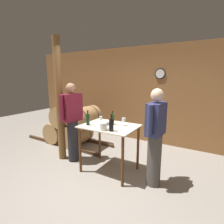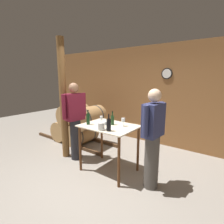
{
  "view_description": "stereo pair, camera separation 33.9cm",
  "coord_description": "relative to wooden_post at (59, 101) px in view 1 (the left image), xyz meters",
  "views": [
    {
      "loc": [
        1.58,
        -2.29,
        1.86
      ],
      "look_at": [
        -0.12,
        0.57,
        1.19
      ],
      "focal_mm": 28.0,
      "sensor_mm": 36.0,
      "label": 1
    },
    {
      "loc": [
        1.87,
        -2.1,
        1.86
      ],
      "look_at": [
        -0.12,
        0.57,
        1.19
      ],
      "focal_mm": 28.0,
      "sensor_mm": 36.0,
      "label": 2
    }
  ],
  "objects": [
    {
      "name": "wine_glass_near_center",
      "position": [
        1.32,
        -0.12,
        -0.31
      ],
      "size": [
        0.06,
        0.06,
        0.13
      ],
      "color": "silver",
      "rests_on": "tasting_table"
    },
    {
      "name": "wine_glass_near_left",
      "position": [
        1.01,
        0.13,
        -0.3
      ],
      "size": [
        0.06,
        0.06,
        0.15
      ],
      "color": "silver",
      "rests_on": "tasting_table"
    },
    {
      "name": "wine_bottle_left",
      "position": [
        1.25,
        0.17,
        -0.3
      ],
      "size": [
        0.07,
        0.07,
        0.27
      ],
      "color": "#193819",
      "rests_on": "tasting_table"
    },
    {
      "name": "tasting_table",
      "position": [
        1.23,
        0.09,
        -0.59
      ],
      "size": [
        1.05,
        0.79,
        0.94
      ],
      "color": "beige",
      "rests_on": "ground_plane"
    },
    {
      "name": "barrel_rack",
      "position": [
        -0.45,
        0.8,
        -0.82
      ],
      "size": [
        2.64,
        0.81,
        1.1
      ],
      "color": "#4C331E",
      "rests_on": "ground_plane"
    },
    {
      "name": "wine_bottle_far_left",
      "position": [
        0.85,
        -0.09,
        -0.29
      ],
      "size": [
        0.07,
        0.07,
        0.29
      ],
      "color": "black",
      "rests_on": "tasting_table"
    },
    {
      "name": "person_host",
      "position": [
        2.13,
        0.09,
        -0.46
      ],
      "size": [
        0.25,
        0.59,
        1.68
      ],
      "color": "#4C4742",
      "rests_on": "ground_plane"
    },
    {
      "name": "ice_bucket",
      "position": [
        1.3,
        -0.23,
        -0.34
      ],
      "size": [
        0.12,
        0.12,
        0.13
      ],
      "color": "white",
      "rests_on": "tasting_table"
    },
    {
      "name": "ground_plane",
      "position": [
        1.35,
        -0.38,
        -1.35
      ],
      "size": [
        14.0,
        14.0,
        0.0
      ],
      "primitive_type": "plane",
      "color": "gray"
    },
    {
      "name": "wine_bottle_center",
      "position": [
        1.44,
        -0.19,
        -0.29
      ],
      "size": [
        0.08,
        0.08,
        0.3
      ],
      "color": "black",
      "rests_on": "tasting_table"
    },
    {
      "name": "back_wall",
      "position": [
        1.35,
        2.08,
        0.0
      ],
      "size": [
        8.4,
        0.08,
        2.7
      ],
      "color": "brown",
      "rests_on": "ground_plane"
    },
    {
      "name": "wooden_post",
      "position": [
        0.0,
        0.0,
        0.0
      ],
      "size": [
        0.16,
        0.16,
        2.7
      ],
      "color": "brown",
      "rests_on": "ground_plane"
    },
    {
      "name": "wine_glass_near_right",
      "position": [
        1.47,
        0.21,
        -0.29
      ],
      "size": [
        0.07,
        0.07,
        0.16
      ],
      "color": "silver",
      "rests_on": "tasting_table"
    },
    {
      "name": "person_visitor_with_scarf",
      "position": [
        0.3,
        0.06,
        -0.43
      ],
      "size": [
        0.29,
        0.58,
        1.74
      ],
      "color": "#232328",
      "rests_on": "ground_plane"
    }
  ]
}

